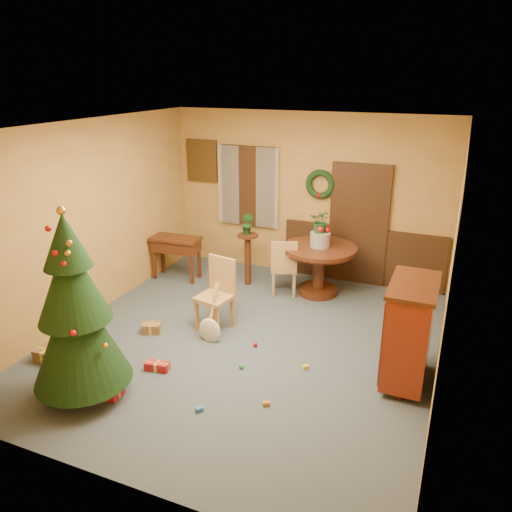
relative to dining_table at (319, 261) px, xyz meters
The scene contains 21 objects.
room_envelope 0.97m from the dining_table, 110.52° to the left, with size 5.50×5.50×5.50m.
dining_table is the anchor object (origin of this frame).
urn 0.37m from the dining_table, 90.00° to the left, with size 0.33×0.33×0.24m, color slate.
centerpiece_plant 0.68m from the dining_table, 90.00° to the left, with size 0.34×0.30×0.38m, color #1E4C23.
chair_near 1.96m from the dining_table, 121.59° to the right, with size 0.53×0.53×1.05m.
chair_far 0.59m from the dining_table, 151.86° to the right, with size 0.54×0.54×0.98m.
guitar 2.31m from the dining_table, 114.15° to the right, with size 0.33×0.15×0.77m, color beige, non-canonical shape.
plant_stand 1.25m from the dining_table, behind, with size 0.35×0.35×0.91m.
stand_plant 1.35m from the dining_table, behind, with size 0.21×0.17×0.39m, color #19471E.
christmas_tree 4.14m from the dining_table, 114.54° to the right, with size 1.09×1.09×2.24m.
writing_desk 2.55m from the dining_table, behind, with size 0.90×0.48×0.77m.
sideboard 2.64m from the dining_table, 50.96° to the right, with size 0.53×1.00×1.28m.
gift_a 4.30m from the dining_table, 128.12° to the right, with size 0.31×0.24×0.17m.
gift_b 3.95m from the dining_table, 111.07° to the right, with size 0.24×0.24×0.23m.
gift_c 2.92m from the dining_table, 129.42° to the right, with size 0.30×0.26×0.14m.
gift_d 3.29m from the dining_table, 112.01° to the right, with size 0.32×0.17×0.11m.
toy_a 3.58m from the dining_table, 95.45° to the right, with size 0.08×0.05×0.05m, color #2865B1.
toy_b 2.64m from the dining_table, 95.65° to the right, with size 0.06×0.06×0.06m, color #24873D.
toy_c 2.39m from the dining_table, 77.73° to the right, with size 0.08×0.05×0.05m, color yellow.
toy_d 2.11m from the dining_table, 98.47° to the right, with size 0.06×0.06×0.06m, color red.
toy_e 3.21m from the dining_table, 84.44° to the right, with size 0.08×0.05×0.05m, color gold.
Camera 1 is at (2.48, -5.54, 3.51)m, focal length 35.00 mm.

